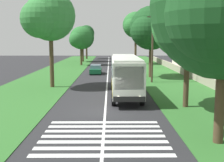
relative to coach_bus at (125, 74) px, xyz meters
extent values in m
plane|color=#262628|center=(-6.26, 1.80, -2.15)|extent=(160.00, 160.00, 0.00)
cube|color=#2D6628|center=(8.74, 10.00, -2.13)|extent=(120.00, 8.00, 0.04)
cube|color=#2D6628|center=(8.74, -6.40, -2.13)|extent=(120.00, 8.00, 0.04)
cube|color=silver|center=(8.74, 1.80, -2.14)|extent=(110.00, 0.16, 0.01)
cube|color=silver|center=(-0.03, 0.00, -0.05)|extent=(11.00, 2.50, 2.90)
cube|color=slate|center=(0.27, 0.00, 0.48)|extent=(9.68, 2.54, 0.85)
cube|color=slate|center=(-5.49, 0.00, 0.30)|extent=(0.08, 2.20, 1.74)
cube|color=#B29E19|center=(-0.03, 0.00, -1.05)|extent=(10.78, 2.53, 0.36)
cube|color=silver|center=(-0.03, 0.00, 1.49)|extent=(10.56, 2.30, 0.18)
cube|color=black|center=(-5.61, 0.00, -1.28)|extent=(0.16, 2.40, 0.40)
sphere|color=#F2EDCC|center=(-5.55, 0.80, -1.15)|extent=(0.24, 0.24, 0.24)
sphere|color=#F2EDCC|center=(-5.55, -0.81, -1.15)|extent=(0.24, 0.24, 0.24)
cylinder|color=black|center=(-3.93, 1.15, -1.60)|extent=(1.10, 0.32, 1.10)
cylinder|color=black|center=(3.47, 1.15, -1.60)|extent=(1.10, 0.32, 1.10)
cylinder|color=black|center=(-3.93, -1.15, -1.60)|extent=(1.10, 0.32, 1.10)
cylinder|color=black|center=(3.47, -1.15, -1.60)|extent=(1.10, 0.32, 1.10)
cube|color=silver|center=(-14.15, 1.80, -2.14)|extent=(0.45, 6.80, 0.01)
cube|color=silver|center=(-13.25, 1.80, -2.14)|extent=(0.45, 6.80, 0.01)
cube|color=silver|center=(-12.35, 1.80, -2.14)|extent=(0.45, 6.80, 0.01)
cube|color=silver|center=(-11.45, 1.80, -2.14)|extent=(0.45, 6.80, 0.01)
cube|color=silver|center=(-10.55, 1.80, -2.14)|extent=(0.45, 6.80, 0.01)
cube|color=silver|center=(-9.65, 1.80, -2.14)|extent=(0.45, 6.80, 0.01)
cube|color=silver|center=(-8.75, 1.80, -2.14)|extent=(0.45, 6.80, 0.01)
cube|color=#145933|center=(18.47, 3.70, -1.62)|extent=(4.30, 1.75, 0.70)
cube|color=slate|center=(18.37, 3.70, -0.99)|extent=(2.00, 1.61, 0.55)
cylinder|color=black|center=(17.12, 4.48, -1.83)|extent=(0.64, 0.22, 0.64)
cylinder|color=black|center=(19.82, 4.48, -1.83)|extent=(0.64, 0.22, 0.64)
cylinder|color=black|center=(17.12, 2.92, -1.83)|extent=(0.64, 0.22, 0.64)
cylinder|color=black|center=(19.82, 2.92, -1.83)|extent=(0.64, 0.22, 0.64)
cube|color=black|center=(28.35, -0.29, -1.62)|extent=(4.30, 1.75, 0.70)
cube|color=slate|center=(28.25, -0.29, -0.99)|extent=(2.00, 1.61, 0.55)
cylinder|color=black|center=(27.00, 0.49, -1.83)|extent=(0.64, 0.22, 0.64)
cylinder|color=black|center=(29.70, 0.49, -1.83)|extent=(0.64, 0.22, 0.64)
cylinder|color=black|center=(27.00, -1.07, -1.83)|extent=(0.64, 0.22, 0.64)
cylinder|color=black|center=(29.70, -1.07, -1.83)|extent=(0.64, 0.22, 0.64)
cylinder|color=#3D2D1E|center=(55.42, 8.10, 0.88)|extent=(0.48, 0.48, 5.98)
sphere|color=#19471E|center=(55.42, 8.10, 5.10)|extent=(4.45, 4.45, 4.45)
sphere|color=#19471E|center=(56.76, 8.10, 4.76)|extent=(3.20, 3.20, 3.20)
sphere|color=#19471E|center=(54.31, 8.77, 4.76)|extent=(2.55, 2.55, 2.55)
cylinder|color=#4C3826|center=(34.47, 7.56, 0.09)|extent=(0.44, 0.44, 4.39)
sphere|color=#286B2D|center=(34.47, 7.56, 3.60)|extent=(4.77, 4.77, 4.77)
sphere|color=#286B2D|center=(35.90, 7.56, 3.24)|extent=(3.20, 3.20, 3.20)
sphere|color=#286B2D|center=(33.28, 8.28, 3.24)|extent=(3.29, 3.29, 3.29)
cylinder|color=#4C3826|center=(44.71, 8.15, 0.06)|extent=(0.41, 0.41, 4.32)
sphere|color=#1E5623|center=(44.71, 8.15, 3.76)|extent=(5.59, 5.59, 5.59)
sphere|color=#1E5623|center=(46.39, 8.15, 3.34)|extent=(3.74, 3.74, 3.74)
sphere|color=#1E5623|center=(43.31, 8.99, 3.34)|extent=(3.73, 3.73, 3.73)
cylinder|color=#4C3826|center=(5.35, 7.94, 1.06)|extent=(0.45, 0.45, 6.34)
sphere|color=#337A38|center=(5.35, 7.94, 5.74)|extent=(5.47, 5.47, 5.47)
sphere|color=#337A38|center=(6.99, 7.94, 5.33)|extent=(3.63, 3.63, 3.63)
sphere|color=#337A38|center=(3.98, 8.76, 5.33)|extent=(4.06, 4.06, 4.06)
cylinder|color=#4C3826|center=(-12.57, -4.10, 0.34)|extent=(0.49, 0.49, 4.89)
sphere|color=#19471E|center=(-10.39, -4.10, 4.23)|extent=(5.20, 5.20, 5.20)
sphere|color=#19471E|center=(-14.38, -3.01, 4.23)|extent=(4.31, 4.31, 4.31)
cylinder|color=#4C3826|center=(14.03, -4.32, 0.50)|extent=(0.52, 0.52, 5.22)
sphere|color=#19471E|center=(14.03, -4.32, 4.79)|extent=(6.10, 6.10, 6.10)
sphere|color=#19471E|center=(15.86, -4.32, 4.33)|extent=(4.53, 4.53, 4.53)
sphere|color=#19471E|center=(12.51, -3.40, 4.33)|extent=(4.15, 4.15, 4.15)
cylinder|color=#4C3826|center=(37.31, -4.18, 1.37)|extent=(0.48, 0.48, 6.96)
sphere|color=#286B2D|center=(37.31, -4.18, 6.43)|extent=(5.74, 5.74, 5.74)
sphere|color=#286B2D|center=(39.03, -4.18, 6.00)|extent=(4.12, 4.12, 4.12)
sphere|color=#286B2D|center=(35.87, -3.32, 6.00)|extent=(3.77, 3.77, 3.77)
cylinder|color=#4C3826|center=(-4.50, -4.52, 0.35)|extent=(0.42, 0.42, 4.92)
sphere|color=#286B2D|center=(-4.50, -4.52, 4.37)|extent=(5.68, 5.68, 5.68)
sphere|color=#286B2D|center=(-2.80, -4.52, 3.95)|extent=(3.69, 3.69, 3.69)
sphere|color=#286B2D|center=(-5.92, -3.67, 3.95)|extent=(3.78, 3.78, 3.78)
cylinder|color=#473828|center=(8.92, -3.78, 2.21)|extent=(0.24, 0.24, 8.62)
cube|color=#3D3326|center=(8.92, -3.78, 5.92)|extent=(0.12, 1.40, 0.12)
cube|color=#9E937F|center=(13.74, -9.80, -1.57)|extent=(70.00, 0.40, 1.07)
cube|color=beige|center=(21.50, -14.45, 0.90)|extent=(9.44, 8.97, 6.10)
cube|color=brown|center=(21.50, -14.45, 4.46)|extent=(10.04, 9.57, 1.02)
camera|label=1|loc=(-26.74, 1.42, 3.08)|focal=46.27mm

